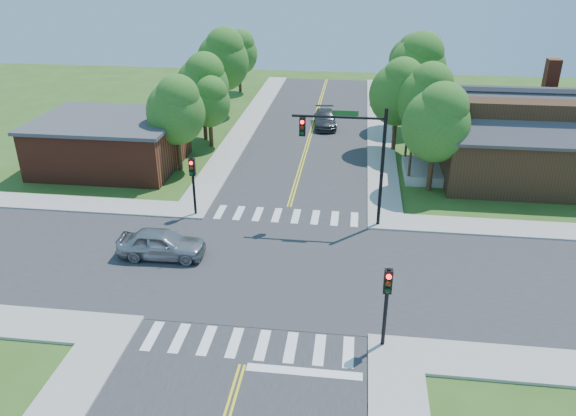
# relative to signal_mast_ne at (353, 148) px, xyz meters

# --- Properties ---
(ground) EXTENTS (100.00, 100.00, 0.00)m
(ground) POSITION_rel_signal_mast_ne_xyz_m (-3.91, -5.59, -4.85)
(ground) COLOR #345119
(ground) RESTS_ON ground
(road_ns) EXTENTS (10.00, 90.00, 0.04)m
(road_ns) POSITION_rel_signal_mast_ne_xyz_m (-3.91, -5.59, -4.83)
(road_ns) COLOR #2D2D30
(road_ns) RESTS_ON ground
(road_ew) EXTENTS (90.00, 10.00, 0.04)m
(road_ew) POSITION_rel_signal_mast_ne_xyz_m (-3.91, -5.59, -4.83)
(road_ew) COLOR #2D2D30
(road_ew) RESTS_ON ground
(intersection_patch) EXTENTS (10.20, 10.20, 0.06)m
(intersection_patch) POSITION_rel_signal_mast_ne_xyz_m (-3.91, -5.59, -4.85)
(intersection_patch) COLOR #2D2D30
(intersection_patch) RESTS_ON ground
(sidewalk_ne) EXTENTS (40.00, 40.00, 0.14)m
(sidewalk_ne) POSITION_rel_signal_mast_ne_xyz_m (11.90, 10.23, -4.78)
(sidewalk_ne) COLOR #9E9B93
(sidewalk_ne) RESTS_ON ground
(sidewalk_nw) EXTENTS (40.00, 40.00, 0.14)m
(sidewalk_nw) POSITION_rel_signal_mast_ne_xyz_m (-19.73, 10.23, -4.78)
(sidewalk_nw) COLOR #9E9B93
(sidewalk_nw) RESTS_ON ground
(crosswalk_north) EXTENTS (8.85, 2.00, 0.01)m
(crosswalk_north) POSITION_rel_signal_mast_ne_xyz_m (-3.91, 0.61, -4.80)
(crosswalk_north) COLOR white
(crosswalk_north) RESTS_ON ground
(crosswalk_south) EXTENTS (8.85, 2.00, 0.01)m
(crosswalk_south) POSITION_rel_signal_mast_ne_xyz_m (-3.91, -11.79, -4.80)
(crosswalk_south) COLOR white
(crosswalk_south) RESTS_ON ground
(centerline) EXTENTS (0.30, 90.00, 0.01)m
(centerline) POSITION_rel_signal_mast_ne_xyz_m (-3.91, -5.59, -4.80)
(centerline) COLOR yellow
(centerline) RESTS_ON ground
(stop_bar) EXTENTS (4.60, 0.45, 0.09)m
(stop_bar) POSITION_rel_signal_mast_ne_xyz_m (-1.41, -13.19, -4.85)
(stop_bar) COLOR white
(stop_bar) RESTS_ON ground
(signal_mast_ne) EXTENTS (5.30, 0.42, 7.20)m
(signal_mast_ne) POSITION_rel_signal_mast_ne_xyz_m (0.00, 0.00, 0.00)
(signal_mast_ne) COLOR black
(signal_mast_ne) RESTS_ON ground
(signal_pole_se) EXTENTS (0.34, 0.42, 3.80)m
(signal_pole_se) POSITION_rel_signal_mast_ne_xyz_m (1.69, -11.21, -2.19)
(signal_pole_se) COLOR black
(signal_pole_se) RESTS_ON ground
(signal_pole_nw) EXTENTS (0.34, 0.42, 3.80)m
(signal_pole_nw) POSITION_rel_signal_mast_ne_xyz_m (-9.51, -0.01, -2.19)
(signal_pole_nw) COLOR black
(signal_pole_nw) RESTS_ON ground
(house_ne) EXTENTS (13.05, 8.80, 7.11)m
(house_ne) POSITION_rel_signal_mast_ne_xyz_m (11.19, 8.65, -1.52)
(house_ne) COLOR #362312
(house_ne) RESTS_ON ground
(building_nw) EXTENTS (10.40, 8.40, 3.73)m
(building_nw) POSITION_rel_signal_mast_ne_xyz_m (-18.11, 7.61, -2.97)
(building_nw) COLOR maroon
(building_nw) RESTS_ON ground
(tree_e_a) EXTENTS (4.42, 4.20, 7.51)m
(tree_e_a) POSITION_rel_signal_mast_ne_xyz_m (5.31, 5.84, 0.07)
(tree_e_a) COLOR #382314
(tree_e_a) RESTS_ON ground
(tree_e_b) EXTENTS (4.44, 4.22, 7.55)m
(tree_e_b) POSITION_rel_signal_mast_ne_xyz_m (5.23, 12.30, 0.09)
(tree_e_b) COLOR #382314
(tree_e_b) RESTS_ON ground
(tree_e_c) EXTENTS (5.11, 4.85, 8.68)m
(tree_e_c) POSITION_rel_signal_mast_ne_xyz_m (5.14, 19.97, 0.84)
(tree_e_c) COLOR #382314
(tree_e_c) RESTS_ON ground
(tree_e_d) EXTENTS (4.24, 4.03, 7.21)m
(tree_e_d) POSITION_rel_signal_mast_ne_xyz_m (5.22, 29.41, -0.13)
(tree_e_d) COLOR #382314
(tree_e_d) RESTS_ON ground
(tree_w_a) EXTENTS (4.21, 4.00, 7.16)m
(tree_w_a) POSITION_rel_signal_mast_ne_xyz_m (-12.69, 7.41, -0.16)
(tree_w_a) COLOR #382314
(tree_w_a) RESTS_ON ground
(tree_w_b) EXTENTS (4.40, 4.18, 7.48)m
(tree_w_b) POSITION_rel_signal_mast_ne_xyz_m (-12.67, 14.64, 0.05)
(tree_w_b) COLOR #382314
(tree_w_b) RESTS_ON ground
(tree_w_c) EXTENTS (4.96, 4.71, 8.42)m
(tree_w_c) POSITION_rel_signal_mast_ne_xyz_m (-12.76, 22.42, 0.67)
(tree_w_c) COLOR #382314
(tree_w_c) RESTS_ON ground
(tree_w_d) EXTENTS (4.09, 3.89, 6.96)m
(tree_w_d) POSITION_rel_signal_mast_ne_xyz_m (-13.17, 31.73, -0.29)
(tree_w_d) COLOR #382314
(tree_w_d) RESTS_ON ground
(tree_house) EXTENTS (4.45, 4.23, 7.57)m
(tree_house) POSITION_rel_signal_mast_ne_xyz_m (3.24, 13.75, 0.11)
(tree_house) COLOR #382314
(tree_house) RESTS_ON ground
(tree_bldg) EXTENTS (3.47, 3.29, 5.89)m
(tree_bldg) POSITION_rel_signal_mast_ne_xyz_m (-11.76, 13.03, -1.00)
(tree_bldg) COLOR #382314
(tree_bldg) RESTS_ON ground
(car_silver) EXTENTS (2.12, 4.78, 1.60)m
(car_silver) POSITION_rel_signal_mast_ne_xyz_m (-9.88, -5.19, -4.05)
(car_silver) COLOR #9DA0A4
(car_silver) RESTS_ON ground
(car_dgrey) EXTENTS (2.95, 5.31, 1.43)m
(car_dgrey) POSITION_rel_signal_mast_ne_xyz_m (-2.81, 19.63, -4.14)
(car_dgrey) COLOR #34373A
(car_dgrey) RESTS_ON ground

